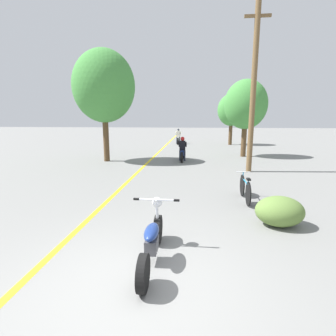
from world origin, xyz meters
TOP-DOWN VIEW (x-y plane):
  - ground_plane at (0.00, 0.00)m, footprint 120.00×120.00m
  - lane_stripe_center at (-1.70, 12.70)m, footprint 0.14×48.00m
  - utility_pole at (3.40, 8.81)m, footprint 1.10×0.24m
  - roadside_tree_right_near at (3.99, 13.68)m, footprint 2.64×2.38m
  - roadside_tree_right_far at (4.09, 21.01)m, footprint 2.47×2.22m
  - roadside_tree_left at (-4.13, 11.03)m, footprint 3.42×3.08m
  - roadside_bush at (2.87, 2.57)m, footprint 1.10×0.88m
  - motorcycle_foreground at (0.18, 0.76)m, footprint 0.88×2.09m
  - motorcycle_rider_lead at (0.18, 11.64)m, footprint 0.50×1.93m
  - motorcycle_rider_far at (-0.68, 21.30)m, footprint 0.50×2.01m
  - bicycle_parked at (2.43, 4.42)m, footprint 0.44×1.66m

SIDE VIEW (x-z plane):
  - ground_plane at x=0.00m, z-range 0.00..0.00m
  - lane_stripe_center at x=-1.70m, z-range 0.00..0.01m
  - roadside_bush at x=2.87m, z-range 0.00..0.70m
  - bicycle_parked at x=2.43m, z-range -0.03..0.77m
  - motorcycle_foreground at x=0.18m, z-range -0.09..0.89m
  - motorcycle_rider_lead at x=0.18m, z-range -0.17..1.22m
  - motorcycle_rider_far at x=-0.68m, z-range -0.18..1.25m
  - roadside_tree_right_far at x=4.09m, z-range 0.82..5.36m
  - roadside_tree_right_near at x=3.99m, z-range 0.84..5.63m
  - utility_pole at x=3.40m, z-range 0.09..7.33m
  - roadside_tree_left at x=-4.13m, z-range 1.07..7.19m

